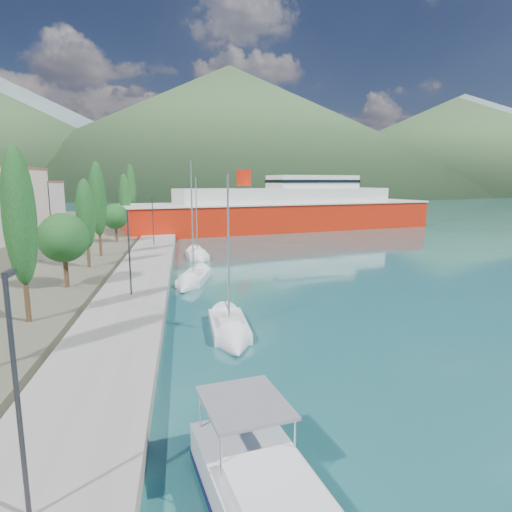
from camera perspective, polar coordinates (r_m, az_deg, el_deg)
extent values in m
plane|color=#1E595C|center=(136.59, -7.44, 6.08)|extent=(1400.00, 1400.00, 0.00)
cube|color=gray|center=(43.22, -14.57, -1.70)|extent=(5.00, 88.00, 0.80)
cone|color=slate|center=(706.07, -2.68, 16.46)|extent=(760.00, 760.00, 180.00)
cone|color=slate|center=(751.10, 25.73, 13.59)|extent=(640.00, 640.00, 140.00)
cone|color=#395732|center=(421.46, -3.49, 16.49)|extent=(480.00, 480.00, 115.00)
cone|color=#395732|center=(478.08, 24.87, 13.32)|extent=(420.00, 420.00, 90.00)
cube|color=beige|center=(76.19, -30.43, 6.17)|extent=(9.00, 13.00, 10.00)
cube|color=#9E5138|center=(76.15, -30.77, 10.03)|extent=(9.20, 13.20, 0.30)
cube|color=silver|center=(86.60, -27.81, 6.01)|extent=(9.00, 10.00, 8.00)
cube|color=#9E5138|center=(86.50, -28.04, 8.75)|extent=(9.20, 10.20, 0.30)
cylinder|color=#47301E|center=(28.51, -28.17, -5.57)|extent=(0.30, 0.30, 2.23)
ellipsoid|color=#1C4E1F|center=(27.70, -29.02, 4.63)|extent=(1.80, 1.80, 7.92)
cylinder|color=#47301E|center=(36.45, -23.98, -1.97)|extent=(0.36, 0.36, 2.37)
sphere|color=#1C4E1F|center=(36.04, -24.28, 2.24)|extent=(3.80, 3.80, 3.80)
cylinder|color=#47301E|center=(44.24, -21.41, -0.19)|extent=(0.30, 0.30, 1.85)
ellipsoid|color=#1C4E1F|center=(43.75, -21.76, 5.25)|extent=(1.80, 1.80, 6.57)
cylinder|color=#47301E|center=(50.18, -20.02, 1.25)|extent=(0.30, 0.30, 2.26)
ellipsoid|color=#1C4E1F|center=(49.72, -20.37, 7.12)|extent=(1.80, 1.80, 8.02)
cylinder|color=#47301E|center=(61.40, -18.12, 2.78)|extent=(0.36, 0.36, 2.14)
sphere|color=#1C4E1F|center=(61.16, -18.24, 5.05)|extent=(3.43, 3.43, 3.43)
cylinder|color=#47301E|center=(71.52, -16.93, 3.75)|extent=(0.30, 0.30, 2.06)
ellipsoid|color=#1C4E1F|center=(71.21, -17.12, 7.49)|extent=(1.80, 1.80, 7.29)
cylinder|color=#47301E|center=(80.12, -16.16, 4.55)|extent=(0.30, 0.30, 2.48)
ellipsoid|color=#1C4E1F|center=(79.84, -16.35, 8.57)|extent=(1.80, 1.80, 8.78)
cylinder|color=#2D2D33|center=(11.80, -29.18, -16.70)|extent=(0.12, 0.12, 6.00)
cube|color=#2D2D33|center=(11.09, -30.05, -2.03)|extent=(0.15, 0.50, 0.12)
cylinder|color=#2D2D33|center=(31.64, -16.54, 0.31)|extent=(0.12, 0.12, 6.00)
cube|color=#2D2D33|center=(31.55, -16.75, 5.77)|extent=(0.15, 0.50, 0.12)
cylinder|color=#2D2D33|center=(55.98, -13.57, 4.44)|extent=(0.12, 0.12, 6.00)
cube|color=#2D2D33|center=(56.04, -13.67, 7.52)|extent=(0.15, 0.50, 0.12)
cube|color=silver|center=(12.67, 1.45, -29.76)|extent=(3.78, 6.95, 1.10)
cube|color=silver|center=(11.65, 3.14, -29.43)|extent=(2.65, 3.54, 0.40)
cube|color=slate|center=(13.02, -1.54, -18.92)|extent=(2.76, 3.11, 0.10)
cube|color=silver|center=(26.06, -3.66, -9.43)|extent=(2.13, 5.12, 0.82)
cube|color=silver|center=(25.57, -3.59, -8.52)|extent=(1.27, 2.05, 0.32)
cylinder|color=silver|center=(24.57, -3.70, 0.75)|extent=(0.12, 0.12, 8.62)
cone|color=silver|center=(23.03, -2.74, -12.08)|extent=(2.11, 2.40, 2.09)
cube|color=silver|center=(39.05, -8.19, -2.96)|extent=(3.39, 6.13, 0.82)
cube|color=silver|center=(38.57, -8.33, -2.29)|extent=(1.76, 2.55, 0.32)
cylinder|color=silver|center=(37.85, -8.51, 4.93)|extent=(0.12, 0.12, 10.00)
cone|color=silver|center=(35.54, -9.44, -4.28)|extent=(2.67, 3.12, 2.09)
cube|color=silver|center=(50.76, -7.86, 0.04)|extent=(2.67, 5.25, 0.87)
cube|color=silver|center=(50.33, -7.82, 0.62)|extent=(1.51, 2.14, 0.34)
cylinder|color=silver|center=(49.84, -7.94, 5.40)|extent=(0.12, 0.12, 8.70)
cone|color=silver|center=(47.58, -7.39, -0.61)|extent=(2.42, 2.56, 2.22)
cube|color=red|center=(80.12, 3.71, 5.09)|extent=(58.69, 24.57, 5.55)
cube|color=silver|center=(79.94, 3.73, 7.07)|extent=(59.16, 25.01, 0.30)
cube|color=silver|center=(79.89, 3.74, 7.93)|extent=(40.87, 18.58, 2.97)
cube|color=silver|center=(82.65, 7.52, 9.78)|extent=(17.35, 10.82, 2.38)
cylinder|color=red|center=(76.66, -1.64, 10.38)|extent=(2.58, 2.58, 2.78)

